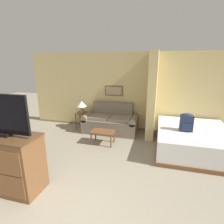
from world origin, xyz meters
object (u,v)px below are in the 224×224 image
backpack (187,122)px  table_lamp (82,104)px  coffee_table (103,133)px  tv (1,115)px  couch (111,122)px  bed (193,139)px  tv_dresser (9,163)px

backpack → table_lamp: bearing=164.8°
coffee_table → tv: 2.67m
coffee_table → tv: (-1.03, -2.21, 1.08)m
couch → bed: couch is taller
backpack → couch: bearing=158.5°
bed → backpack: (-0.23, -0.18, 0.52)m
table_lamp → tv: size_ratio=0.38×
coffee_table → bed: bed is taller
tv_dresser → coffee_table: bearing=65.1°
coffee_table → backpack: backpack is taller
tv → backpack: (3.21, 2.30, -0.59)m
table_lamp → tv_dresser: 3.21m
backpack → coffee_table: bearing=-177.6°
coffee_table → bed: 2.42m
couch → bed: size_ratio=0.84×
table_lamp → tv_dresser: bearing=-89.1°
couch → tv: (-0.99, -3.18, 1.07)m
tv_dresser → tv: 0.89m
couch → bed: 2.54m
backpack → tv_dresser: bearing=-144.3°
table_lamp → bed: bearing=-11.4°
couch → tv_dresser: size_ratio=1.53×
coffee_table → table_lamp: size_ratio=1.62×
couch → coffee_table: bearing=-87.8°
table_lamp → bed: (3.48, -0.70, -0.58)m
coffee_table → bed: bearing=6.5°
table_lamp → couch: bearing=-0.7°
tv_dresser → tv: bearing=90.0°
couch → tv: bearing=-107.3°
table_lamp → backpack: bearing=-15.2°
tv → backpack: bearing=35.7°
tv_dresser → backpack: size_ratio=2.60×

